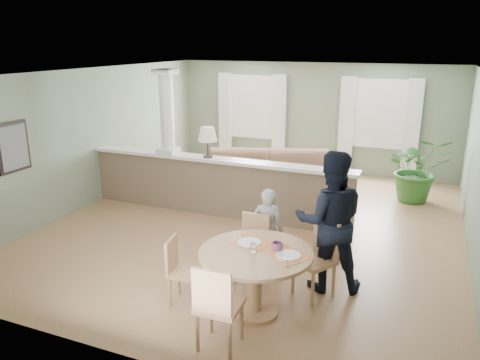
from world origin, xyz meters
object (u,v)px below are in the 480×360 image
at_px(dining_table, 256,264).
at_px(child_person, 267,230).
at_px(sofa, 269,177).
at_px(houseplant, 417,169).
at_px(chair_near, 217,304).
at_px(man_person, 330,221).
at_px(chair_far_man, 319,255).
at_px(chair_far_boy, 253,244).
at_px(chair_side, 180,267).

relative_size(dining_table, child_person, 1.10).
relative_size(sofa, houseplant, 2.44).
relative_size(chair_near, child_person, 0.81).
bearing_deg(man_person, dining_table, 38.36).
distance_m(chair_far_man, child_person, 0.93).
xyz_separation_m(houseplant, chair_far_man, (-0.99, -4.46, -0.13)).
height_order(houseplant, dining_table, houseplant).
distance_m(sofa, man_person, 3.74).
xyz_separation_m(sofa, houseplant, (2.84, 1.06, 0.20)).
height_order(sofa, houseplant, houseplant).
bearing_deg(chair_far_boy, child_person, 71.99).
height_order(houseplant, man_person, man_person).
xyz_separation_m(chair_near, man_person, (0.79, 1.79, 0.39)).
relative_size(chair_far_man, chair_near, 1.01).
relative_size(chair_far_man, child_person, 0.82).
bearing_deg(chair_side, houseplant, -35.11).
distance_m(chair_far_boy, chair_near, 1.66).
bearing_deg(chair_near, chair_side, -42.81).
bearing_deg(man_person, sofa, -75.84).
bearing_deg(sofa, chair_side, -105.52).
relative_size(chair_far_boy, chair_near, 0.92).
distance_m(houseplant, chair_side, 5.89).
bearing_deg(chair_far_boy, sofa, 104.98).
xyz_separation_m(sofa, chair_near, (1.14, -4.96, 0.07)).
distance_m(chair_far_boy, chair_far_man, 0.94).
relative_size(dining_table, chair_side, 1.58).
relative_size(dining_table, chair_near, 1.35).
height_order(sofa, chair_near, chair_near).
bearing_deg(chair_far_man, man_person, 102.55).
relative_size(dining_table, chair_far_boy, 1.47).
distance_m(houseplant, child_person, 4.46).
bearing_deg(man_person, child_person, -27.67).
height_order(chair_far_man, chair_near, chair_far_man).
height_order(chair_far_man, child_person, child_person).
height_order(chair_far_man, man_person, man_person).
xyz_separation_m(chair_near, chair_side, (-0.84, 0.71, -0.08)).
height_order(chair_near, man_person, man_person).
distance_m(chair_far_boy, man_person, 1.12).
bearing_deg(sofa, child_person, -90.81).
relative_size(houseplant, child_person, 1.11).
height_order(chair_side, child_person, child_person).
bearing_deg(chair_near, sofa, -79.72).
height_order(sofa, chair_far_boy, sofa).
distance_m(dining_table, chair_far_boy, 0.90).
bearing_deg(chair_near, child_person, -89.05).
relative_size(sofa, chair_near, 3.33).
height_order(houseplant, chair_near, houseplant).
height_order(chair_near, child_person, child_person).
height_order(houseplant, chair_far_man, houseplant).
relative_size(houseplant, chair_near, 1.36).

